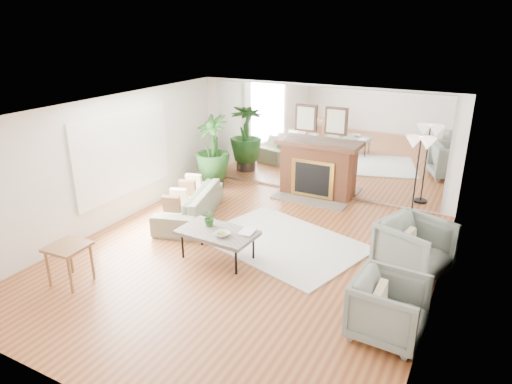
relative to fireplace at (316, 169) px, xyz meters
The scene contains 18 objects.
ground 3.33m from the fireplace, 90.00° to the right, with size 7.00×7.00×0.00m, color brown.
wall_left 4.46m from the fireplace, 132.54° to the right, with size 0.02×7.00×2.50m, color silver.
wall_right 4.46m from the fireplace, 47.46° to the right, with size 0.02×7.00×2.50m, color silver.
wall_back 0.63m from the fireplace, 90.00° to the left, with size 6.00×0.02×2.50m, color silver.
mirror_panel 0.63m from the fireplace, 90.00° to the left, with size 5.40×0.04×2.40m, color silver.
window_panel 4.17m from the fireplace, 135.99° to the right, with size 0.04×2.40×1.50m, color #B2E09E.
fireplace is the anchor object (origin of this frame).
area_rug 2.60m from the fireplace, 82.29° to the right, with size 2.77×1.98×0.03m, color silver.
coffee_table 3.55m from the fireplace, 96.28° to the right, with size 1.32×0.81×0.52m.
sofa 2.98m from the fireplace, 127.48° to the right, with size 2.11×0.83×0.62m, color gray.
armchair_back 3.59m from the fireplace, 43.55° to the right, with size 0.96×0.99×0.90m, color slate.
armchair_front 4.96m from the fireplace, 58.36° to the right, with size 0.87×0.90×0.82m, color slate.
side_table 5.57m from the fireplace, 110.77° to the right, with size 0.59×0.59×0.63m.
potted_ficus 2.46m from the fireplace, 165.11° to the right, with size 1.09×1.09×1.77m.
floor_lamp 2.40m from the fireplace, 10.32° to the right, with size 0.57×0.31×1.74m.
tabletop_plant 3.45m from the fireplace, 100.25° to the right, with size 0.26×0.23×0.29m, color #2F5A21.
fruit_bowl 3.65m from the fireplace, 93.49° to the right, with size 0.24×0.24×0.06m, color olive.
book 3.35m from the fireplace, 90.62° to the right, with size 0.23×0.32×0.02m, color olive.
Camera 1 is at (3.39, -6.03, 3.80)m, focal length 32.00 mm.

